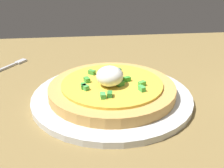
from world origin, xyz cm
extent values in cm
cube|color=olive|center=(0.00, 0.00, 1.32)|extent=(102.23, 67.67, 2.63)
cylinder|color=silver|center=(-5.80, -9.97, 3.18)|extent=(28.74, 28.74, 1.10)
cylinder|color=tan|center=(-5.80, -9.97, 4.66)|extent=(22.64, 22.64, 1.85)
cylinder|color=gold|center=(-5.80, -9.97, 5.80)|extent=(18.02, 18.02, 0.44)
ellipsoid|color=white|center=(-6.31, -11.02, 7.75)|extent=(4.68, 4.68, 3.45)
cube|color=#2D7B29|center=(-4.49, -8.21, 6.43)|extent=(1.26, 1.50, 0.80)
cube|color=green|center=(-10.56, -12.26, 6.43)|extent=(1.38, 1.51, 0.80)
cube|color=green|center=(-10.88, -11.69, 6.43)|extent=(0.94, 1.36, 0.80)
cube|color=green|center=(-3.10, -9.68, 6.43)|extent=(1.47, 1.18, 0.80)
cube|color=#47B750|center=(-1.23, -13.77, 6.43)|extent=(1.19, 1.48, 0.80)
cube|color=#347D39|center=(-4.21, -5.53, 6.43)|extent=(1.44, 1.10, 0.80)
cube|color=green|center=(-0.81, -11.89, 6.43)|extent=(1.51, 1.35, 0.80)
cube|color=green|center=(-4.51, -11.40, 6.43)|extent=(1.51, 1.39, 0.80)
cube|color=green|center=(-9.18, -5.78, 6.43)|extent=(1.49, 1.44, 0.80)
cube|color=#4CBB51|center=(-5.53, -4.10, 6.43)|extent=(1.48, 1.46, 0.80)
cube|color=#308535|center=(-6.76, -15.25, 6.43)|extent=(1.00, 1.39, 0.80)
cube|color=green|center=(-10.22, -9.16, 6.43)|extent=(1.23, 1.49, 0.80)
cube|color=green|center=(-4.62, -4.90, 6.43)|extent=(1.14, 1.46, 0.80)
cube|color=#47B151|center=(-7.88, -15.58, 6.43)|extent=(0.87, 1.32, 0.80)
cube|color=#B7B7BC|center=(-29.14, 6.86, 2.88)|extent=(5.38, 7.54, 0.50)
cube|color=#B7B7BC|center=(-25.92, 11.61, 2.88)|extent=(2.73, 3.10, 0.50)
camera|label=1|loc=(-10.75, -54.08, 26.52)|focal=44.17mm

